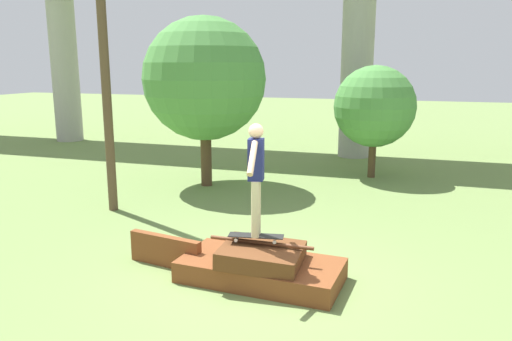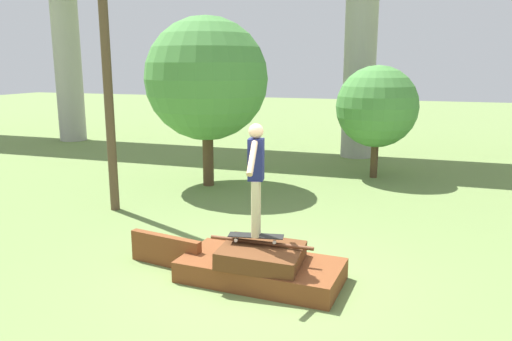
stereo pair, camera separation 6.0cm
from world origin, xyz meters
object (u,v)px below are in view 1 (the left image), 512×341
object	(u,v)px
tree_behind_left	(205,79)
tree_behind_right	(375,107)
utility_pole	(103,32)
skater	(256,172)
skateboard	(256,236)

from	to	relation	value
tree_behind_left	tree_behind_right	xyz separation A→B (m)	(4.16, 2.41, -0.80)
utility_pole	tree_behind_right	xyz separation A→B (m)	(5.24, 5.20, -1.84)
tree_behind_left	tree_behind_right	size ratio (longest dim) A/B	1.39
utility_pole	tree_behind_left	world-z (taller)	utility_pole
utility_pole	skater	bearing A→B (deg)	-31.21
skateboard	tree_behind_right	world-z (taller)	tree_behind_right
skater	tree_behind_left	world-z (taller)	tree_behind_left
tree_behind_left	tree_behind_right	distance (m)	4.88
utility_pole	tree_behind_right	distance (m)	7.61
tree_behind_left	tree_behind_right	bearing A→B (deg)	30.08
skateboard	tree_behind_left	size ratio (longest dim) A/B	0.19
skateboard	skater	size ratio (longest dim) A/B	0.51
skater	tree_behind_right	xyz separation A→B (m)	(1.00, 7.77, 0.35)
utility_pole	tree_behind_left	distance (m)	3.17
skater	tree_behind_left	distance (m)	6.33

